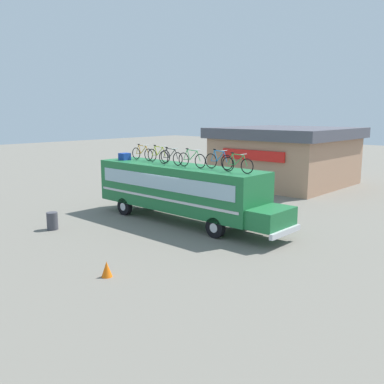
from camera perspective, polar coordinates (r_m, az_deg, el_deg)
name	(u,v)px	position (r m, az deg, el deg)	size (l,w,h in m)	color
ground_plane	(178,221)	(22.09, -1.85, -3.86)	(120.00, 120.00, 0.00)	slate
bus	(181,188)	(21.56, -1.42, 0.49)	(11.25, 2.44, 2.89)	#1E6B38
luggage_bag_1	(125,156)	(24.28, -9.00, 4.71)	(0.49, 0.53, 0.38)	#193899
rooftop_bicycle_1	(142,153)	(24.07, -6.68, 5.15)	(1.72, 0.44, 0.89)	black
rooftop_bicycle_2	(159,155)	(22.95, -4.49, 4.95)	(1.73, 0.44, 0.91)	black
rooftop_bicycle_3	(170,157)	(21.75, -2.90, 4.64)	(1.69, 0.44, 0.89)	black
rooftop_bicycle_4	(192,159)	(20.70, -0.04, 4.37)	(1.77, 0.44, 0.91)	black
rooftop_bicycle_5	(219,161)	(20.02, 3.60, 4.17)	(1.67, 0.44, 0.94)	black
rooftop_bicycle_6	(237,164)	(18.93, 6.08, 3.71)	(1.71, 0.44, 0.89)	black
roadside_building	(285,155)	(33.88, 12.38, 4.80)	(9.19, 9.48, 4.37)	tan
trash_bin	(52,221)	(21.43, -18.17, -3.69)	(0.52, 0.52, 0.83)	#3F3F47
traffic_cone	(107,269)	(14.98, -11.34, -10.08)	(0.38, 0.38, 0.54)	orange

